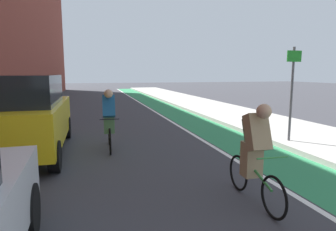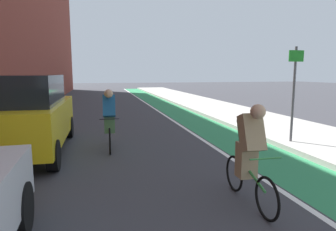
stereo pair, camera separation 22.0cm
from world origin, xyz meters
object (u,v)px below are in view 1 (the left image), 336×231
Objects in this scene: cyclist_lead at (255,150)px; cyclist_mid at (109,120)px; street_sign_post at (292,86)px; parked_suv_yellow_cab at (24,114)px.

cyclist_lead is 4.34m from cyclist_mid.
cyclist_mid is 5.08m from street_sign_post.
parked_suv_yellow_cab reaches higher than cyclist_mid.
cyclist_mid is 0.67× the size of street_sign_post.
parked_suv_yellow_cab is 5.62m from cyclist_lead.
parked_suv_yellow_cab is 2.07m from cyclist_mid.
cyclist_mid is at bearing 170.34° from street_sign_post.
parked_suv_yellow_cab is 1.70× the size of street_sign_post.
cyclist_lead is 0.64× the size of street_sign_post.
cyclist_mid is at bearing 117.24° from cyclist_lead.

